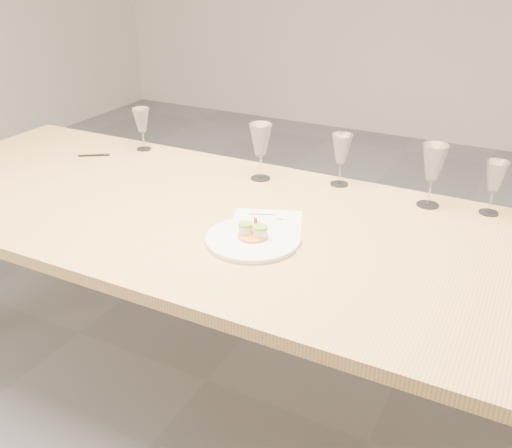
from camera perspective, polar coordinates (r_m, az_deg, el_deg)
The scene contains 10 objects.
ground at distance 2.35m, azimuth -4.98°, elevation -15.30°, with size 7.00×7.00×0.00m, color slate.
dining_table at distance 1.97m, azimuth -5.75°, elevation -0.30°, with size 2.40×1.00×0.75m.
dinner_plate at distance 1.72m, azimuth -0.30°, elevation -1.41°, with size 0.29×0.29×0.07m.
recipe_sheet at distance 1.80m, azimuth 0.93°, elevation -0.47°, with size 0.31×0.35×0.00m.
ballpoint_pen at distance 2.51m, azimuth -15.87°, elevation 6.64°, with size 0.11×0.08×0.01m.
wine_glass_0 at distance 2.51m, azimuth -11.38°, elevation 10.07°, with size 0.07×0.07×0.18m.
wine_glass_1 at distance 2.13m, azimuth 0.46°, elevation 8.32°, with size 0.09×0.09×0.21m.
wine_glass_2 at distance 2.10m, azimuth 8.54°, elevation 7.33°, with size 0.08×0.08×0.19m.
wine_glass_3 at distance 1.99m, azimuth 17.34°, elevation 5.79°, with size 0.09×0.09×0.22m.
wine_glass_4 at distance 2.01m, azimuth 22.83°, elevation 4.29°, with size 0.07×0.07×0.18m.
Camera 1 is at (0.98, -1.46, 1.56)m, focal length 40.00 mm.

